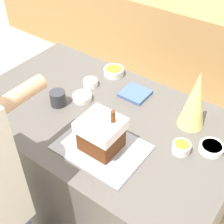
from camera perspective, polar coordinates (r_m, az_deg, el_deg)
The scene contains 13 objects.
ground_plane at distance 2.51m, azimuth -1.60°, elevation -15.98°, with size 12.00×12.00×0.00m, color #C6B28E.
back_cabinet_block at distance 3.47m, azimuth 17.72°, elevation 10.41°, with size 6.00×0.60×0.88m.
kitchen_island at distance 2.15m, azimuth -1.82°, elevation -9.43°, with size 1.60×0.96×0.90m.
baking_tray at distance 1.63m, azimuth -1.92°, elevation -6.44°, with size 0.45×0.34×0.01m.
gingerbread_house at distance 1.56m, azimuth -1.98°, elevation -3.95°, with size 0.21×0.19×0.25m.
decorative_tree at distance 1.70m, azimuth 14.97°, elevation 2.15°, with size 0.15×0.15×0.35m.
candy_bowl_front_corner at distance 1.68m, azimuth 17.72°, elevation -6.24°, with size 0.13×0.13×0.04m.
candy_bowl_center_rear at distance 1.63m, azimuth 12.59°, elevation -6.33°, with size 0.09×0.09×0.05m.
candy_bowl_behind_tray at distance 2.13m, azimuth 0.32°, elevation 7.46°, with size 0.14×0.14×0.05m.
candy_bowl_far_left at distance 2.04m, azimuth -3.96°, elevation 5.42°, with size 0.09×0.09×0.04m.
candy_bowl_far_right at distance 1.92m, azimuth -5.46°, elevation 2.76°, with size 0.12×0.12×0.04m.
cookbook at distance 1.96m, azimuth 4.24°, elevation 3.39°, with size 0.17×0.16×0.02m.
mug at distance 1.89m, azimuth -9.87°, elevation 2.49°, with size 0.09×0.09×0.09m.
Camera 1 is at (0.87, -1.06, 2.10)m, focal length 50.00 mm.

